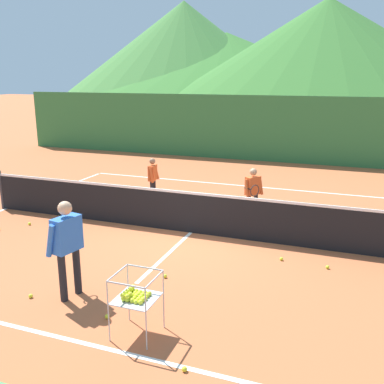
{
  "coord_description": "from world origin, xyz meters",
  "views": [
    {
      "loc": [
        3.32,
        -8.86,
        3.5
      ],
      "look_at": [
        -0.15,
        0.47,
        0.84
      ],
      "focal_mm": 40.76,
      "sensor_mm": 36.0,
      "label": 1
    }
  ],
  "objects_px": {
    "instructor": "(67,240)",
    "tennis_ball_8": "(107,317)",
    "student_1": "(253,189)",
    "tennis_ball_9": "(328,267)",
    "tennis_ball_6": "(184,369)",
    "tennis_ball_4": "(281,259)",
    "tennis_ball_0": "(165,276)",
    "student_0": "(153,176)",
    "ball_cart": "(135,296)",
    "tennis_ball_5": "(31,296)",
    "tennis_net": "(191,212)",
    "tennis_ball_7": "(29,224)"
  },
  "relations": [
    {
      "from": "instructor",
      "to": "tennis_ball_8",
      "type": "bearing_deg",
      "value": -23.44
    },
    {
      "from": "student_1",
      "to": "tennis_ball_9",
      "type": "height_order",
      "value": "student_1"
    },
    {
      "from": "student_1",
      "to": "tennis_ball_6",
      "type": "relative_size",
      "value": 19.3
    },
    {
      "from": "tennis_ball_4",
      "to": "tennis_ball_9",
      "type": "relative_size",
      "value": 1.0
    },
    {
      "from": "student_1",
      "to": "tennis_ball_8",
      "type": "distance_m",
      "value": 5.44
    },
    {
      "from": "tennis_ball_0",
      "to": "tennis_ball_6",
      "type": "bearing_deg",
      "value": -60.95
    },
    {
      "from": "tennis_ball_4",
      "to": "student_1",
      "type": "bearing_deg",
      "value": 116.02
    },
    {
      "from": "instructor",
      "to": "student_0",
      "type": "distance_m",
      "value": 5.67
    },
    {
      "from": "ball_cart",
      "to": "tennis_ball_0",
      "type": "relative_size",
      "value": 13.22
    },
    {
      "from": "ball_cart",
      "to": "tennis_ball_0",
      "type": "height_order",
      "value": "ball_cart"
    },
    {
      "from": "tennis_ball_6",
      "to": "student_0",
      "type": "bearing_deg",
      "value": 118.15
    },
    {
      "from": "instructor",
      "to": "ball_cart",
      "type": "relative_size",
      "value": 1.81
    },
    {
      "from": "instructor",
      "to": "tennis_ball_0",
      "type": "xyz_separation_m",
      "value": [
        1.17,
        1.15,
        -0.94
      ]
    },
    {
      "from": "tennis_ball_5",
      "to": "tennis_ball_6",
      "type": "bearing_deg",
      "value": -15.37
    },
    {
      "from": "instructor",
      "to": "student_1",
      "type": "distance_m",
      "value": 5.26
    },
    {
      "from": "student_1",
      "to": "tennis_ball_9",
      "type": "distance_m",
      "value": 3.16
    },
    {
      "from": "tennis_net",
      "to": "tennis_ball_9",
      "type": "relative_size",
      "value": 161.92
    },
    {
      "from": "tennis_ball_0",
      "to": "tennis_net",
      "type": "bearing_deg",
      "value": 99.26
    },
    {
      "from": "tennis_net",
      "to": "tennis_ball_7",
      "type": "height_order",
      "value": "tennis_net"
    },
    {
      "from": "tennis_ball_7",
      "to": "tennis_ball_9",
      "type": "relative_size",
      "value": 1.0
    },
    {
      "from": "student_1",
      "to": "tennis_ball_5",
      "type": "height_order",
      "value": "student_1"
    },
    {
      "from": "tennis_net",
      "to": "tennis_ball_7",
      "type": "distance_m",
      "value": 3.98
    },
    {
      "from": "tennis_ball_0",
      "to": "tennis_ball_9",
      "type": "height_order",
      "value": "same"
    },
    {
      "from": "tennis_ball_7",
      "to": "tennis_ball_9",
      "type": "distance_m",
      "value": 6.94
    },
    {
      "from": "student_1",
      "to": "tennis_ball_5",
      "type": "distance_m",
      "value": 5.8
    },
    {
      "from": "tennis_ball_8",
      "to": "tennis_ball_0",
      "type": "bearing_deg",
      "value": 80.38
    },
    {
      "from": "tennis_ball_6",
      "to": "tennis_ball_7",
      "type": "relative_size",
      "value": 1.0
    },
    {
      "from": "instructor",
      "to": "tennis_ball_8",
      "type": "distance_m",
      "value": 1.37
    },
    {
      "from": "tennis_ball_7",
      "to": "tennis_ball_8",
      "type": "relative_size",
      "value": 1.0
    },
    {
      "from": "tennis_ball_8",
      "to": "tennis_ball_9",
      "type": "height_order",
      "value": "same"
    },
    {
      "from": "student_0",
      "to": "ball_cart",
      "type": "relative_size",
      "value": 1.4
    },
    {
      "from": "student_0",
      "to": "tennis_ball_6",
      "type": "bearing_deg",
      "value": -61.85
    },
    {
      "from": "student_1",
      "to": "tennis_ball_5",
      "type": "bearing_deg",
      "value": -115.61
    },
    {
      "from": "ball_cart",
      "to": "tennis_ball_4",
      "type": "distance_m",
      "value": 3.6
    },
    {
      "from": "tennis_ball_0",
      "to": "tennis_ball_4",
      "type": "relative_size",
      "value": 1.0
    },
    {
      "from": "tennis_ball_4",
      "to": "tennis_ball_5",
      "type": "xyz_separation_m",
      "value": [
        -3.59,
        -2.92,
        0.0
      ]
    },
    {
      "from": "student_0",
      "to": "tennis_ball_6",
      "type": "xyz_separation_m",
      "value": [
        3.56,
        -6.66,
        -0.72
      ]
    },
    {
      "from": "ball_cart",
      "to": "tennis_ball_9",
      "type": "relative_size",
      "value": 13.22
    },
    {
      "from": "ball_cart",
      "to": "tennis_ball_6",
      "type": "relative_size",
      "value": 13.22
    },
    {
      "from": "tennis_net",
      "to": "tennis_ball_0",
      "type": "xyz_separation_m",
      "value": [
        0.38,
        -2.34,
        -0.47
      ]
    },
    {
      "from": "tennis_net",
      "to": "tennis_ball_6",
      "type": "distance_m",
      "value": 4.9
    },
    {
      "from": "student_1",
      "to": "tennis_ball_8",
      "type": "height_order",
      "value": "student_1"
    },
    {
      "from": "tennis_net",
      "to": "instructor",
      "type": "xyz_separation_m",
      "value": [
        -0.79,
        -3.48,
        0.48
      ]
    },
    {
      "from": "tennis_ball_7",
      "to": "student_0",
      "type": "bearing_deg",
      "value": 56.81
    },
    {
      "from": "tennis_net",
      "to": "tennis_ball_9",
      "type": "height_order",
      "value": "tennis_net"
    },
    {
      "from": "ball_cart",
      "to": "tennis_ball_8",
      "type": "bearing_deg",
      "value": 161.31
    },
    {
      "from": "tennis_ball_8",
      "to": "tennis_ball_9",
      "type": "bearing_deg",
      "value": 44.85
    },
    {
      "from": "tennis_ball_0",
      "to": "student_1",
      "type": "bearing_deg",
      "value": 79.07
    },
    {
      "from": "ball_cart",
      "to": "tennis_ball_7",
      "type": "height_order",
      "value": "ball_cart"
    },
    {
      "from": "student_0",
      "to": "tennis_ball_9",
      "type": "height_order",
      "value": "student_0"
    }
  ]
}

